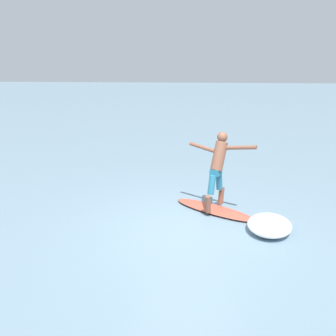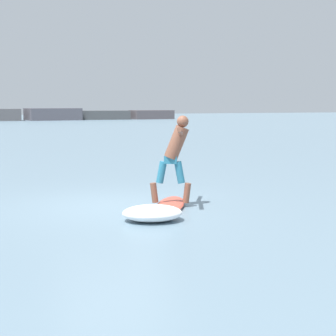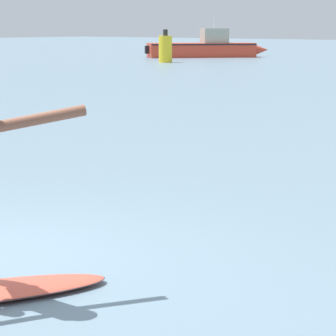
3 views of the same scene
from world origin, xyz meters
TOP-DOWN VIEW (x-y plane):
  - fishing_boat_near_jetty at (-26.34, 39.25)m, footprint 6.61×7.27m
  - channel_marker_buoy at (-23.57, 31.59)m, footprint 0.78×0.78m

SIDE VIEW (x-z plane):
  - fishing_boat_near_jetty at x=-26.34m, z-range -0.79..2.05m
  - channel_marker_buoy at x=-23.57m, z-range -0.15..1.74m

